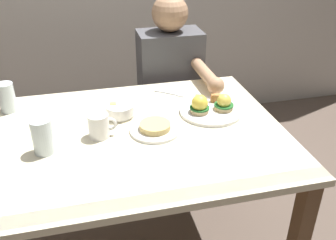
# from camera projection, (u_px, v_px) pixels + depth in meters

# --- Properties ---
(dining_table) EXTENTS (1.20, 0.90, 0.74)m
(dining_table) POSITION_uv_depth(u_px,v_px,m) (134.00, 155.00, 1.54)
(dining_table) COLOR beige
(dining_table) RESTS_ON ground_plane
(eggs_benedict_plate) EXTENTS (0.27, 0.27, 0.09)m
(eggs_benedict_plate) POSITION_uv_depth(u_px,v_px,m) (210.00, 107.00, 1.63)
(eggs_benedict_plate) COLOR white
(eggs_benedict_plate) RESTS_ON dining_table
(fruit_bowl) EXTENTS (0.12, 0.12, 0.06)m
(fruit_bowl) POSITION_uv_depth(u_px,v_px,m) (120.00, 110.00, 1.60)
(fruit_bowl) COLOR white
(fruit_bowl) RESTS_ON dining_table
(coffee_mug) EXTENTS (0.11, 0.08, 0.09)m
(coffee_mug) POSITION_uv_depth(u_px,v_px,m) (99.00, 125.00, 1.45)
(coffee_mug) COLOR white
(coffee_mug) RESTS_ON dining_table
(fork) EXTENTS (0.13, 0.11, 0.00)m
(fork) POSITION_uv_depth(u_px,v_px,m) (171.00, 94.00, 1.80)
(fork) COLOR silver
(fork) RESTS_ON dining_table
(water_glass_near) EXTENTS (0.07, 0.07, 0.13)m
(water_glass_near) POSITION_uv_depth(u_px,v_px,m) (7.00, 99.00, 1.63)
(water_glass_near) COLOR silver
(water_glass_near) RESTS_ON dining_table
(water_glass_far) EXTENTS (0.08, 0.08, 0.13)m
(water_glass_far) POSITION_uv_depth(u_px,v_px,m) (43.00, 138.00, 1.35)
(water_glass_far) COLOR silver
(water_glass_far) RESTS_ON dining_table
(side_plate) EXTENTS (0.20, 0.20, 0.04)m
(side_plate) POSITION_uv_depth(u_px,v_px,m) (155.00, 128.00, 1.50)
(side_plate) COLOR white
(side_plate) RESTS_ON dining_table
(diner_person) EXTENTS (0.34, 0.54, 1.14)m
(diner_person) POSITION_uv_depth(u_px,v_px,m) (172.00, 86.00, 2.11)
(diner_person) COLOR #33333D
(diner_person) RESTS_ON ground_plane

